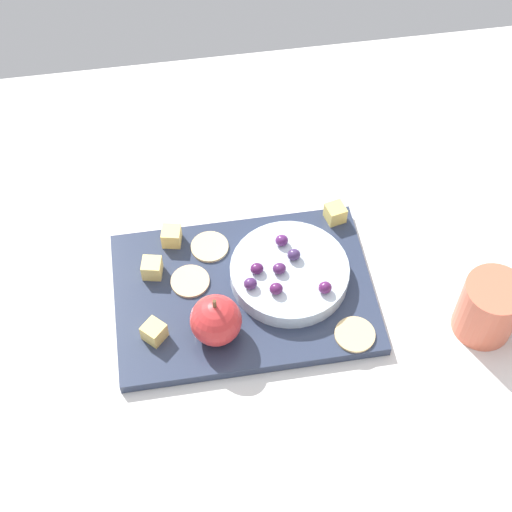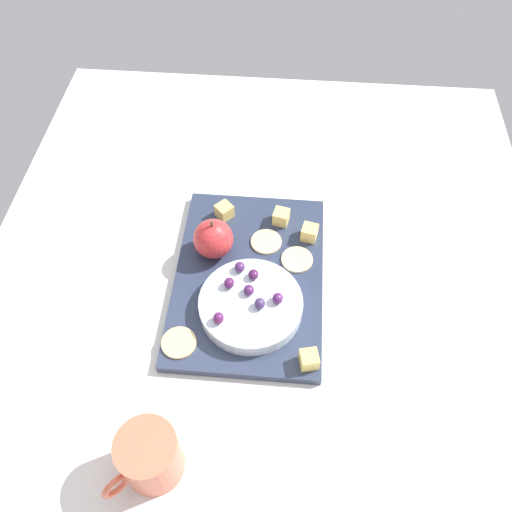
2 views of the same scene
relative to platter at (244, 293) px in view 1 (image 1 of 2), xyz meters
The scene contains 20 objects.
table 4.10cm from the platter, 129.79° to the right, with size 116.02×95.86×3.87cm, color silver.
platter is the anchor object (origin of this frame).
serving_dish 6.78cm from the platter, behind, with size 16.10×16.10×2.45cm, color silver.
apple_whole 8.73cm from the platter, 54.60° to the left, with size 6.66×6.66×6.66cm, color red.
apple_stem 11.14cm from the platter, 54.60° to the left, with size 0.50×0.50×1.20cm, color brown.
cheese_cube_0 13.18cm from the platter, 47.67° to the right, with size 2.57×2.57×2.57cm, color #F4CF6E.
cheese_cube_1 18.02cm from the platter, 145.75° to the right, with size 2.57×2.57×2.57cm, color #F3D366.
cheese_cube_2 13.74cm from the platter, 23.84° to the left, with size 2.57×2.57×2.57cm, color #F4D16B.
cheese_cube_3 12.92cm from the platter, 21.10° to the right, with size 2.57×2.57×2.57cm, color #F0D574.
cracker_0 16.16cm from the platter, 144.72° to the left, with size 5.29×5.29×0.40cm, color #E3C083.
cracker_1 7.35cm from the platter, 15.72° to the right, with size 5.29×5.29×0.40cm, color #E3BC8B.
cracker_2 8.63cm from the platter, 64.65° to the right, with size 5.29×5.29×0.40cm, color #DCC08A.
grape_0 6.33cm from the platter, behind, with size 1.79×1.61×1.45cm, color #4D2155.
grape_1 4.31cm from the platter, 118.26° to the left, with size 1.79×1.61×1.54cm, color #48255B.
grape_2 8.82cm from the platter, 140.38° to the right, with size 1.79×1.61×1.58cm, color #55225E.
grape_3 4.39cm from the platter, 149.85° to the right, with size 1.79×1.61×1.44cm, color #4B194B.
grape_4 11.58cm from the platter, 160.90° to the left, with size 1.79×1.61×1.70cm, color #561D53.
grape_5 8.64cm from the platter, 161.17° to the right, with size 1.79×1.61×1.62cm, color #412C5A.
grape_6 6.24cm from the platter, 145.57° to the left, with size 1.79×1.61×1.59cm, color #501C4F.
cup 32.23cm from the platter, 162.32° to the left, with size 9.45×8.99×8.94cm.
Camera 1 is at (9.38, 59.44, 92.05)cm, focal length 53.99 mm.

